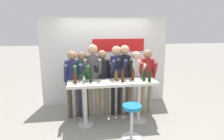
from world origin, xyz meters
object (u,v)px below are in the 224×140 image
at_px(person_center, 102,76).
at_px(person_rightmost, 147,74).
at_px(bar_stool, 132,116).
at_px(wine_bottle_2, 91,76).
at_px(wine_bottle_6, 133,74).
at_px(wine_bottle_5, 144,75).
at_px(person_center_left, 93,72).
at_px(tasting_table, 113,89).
at_px(person_left, 82,77).
at_px(wine_bottle_0, 123,75).
at_px(person_center_right, 116,72).
at_px(wine_bottle_3, 116,75).
at_px(wine_glass_0, 84,78).
at_px(person_far_left, 73,77).
at_px(person_right, 124,72).
at_px(wine_bottle_4, 75,78).
at_px(person_far_right, 136,75).
at_px(wine_bottle_1, 150,76).

relative_size(person_center, person_rightmost, 1.00).
relative_size(bar_stool, wine_bottle_2, 2.27).
bearing_deg(wine_bottle_6, wine_bottle_5, -15.27).
bearing_deg(person_center_left, tasting_table, -42.03).
relative_size(person_left, wine_bottle_0, 5.07).
distance_m(person_center_left, wine_bottle_5, 1.23).
bearing_deg(person_center_right, wine_bottle_2, -151.26).
distance_m(wine_bottle_3, wine_bottle_6, 0.39).
relative_size(person_left, wine_glass_0, 9.35).
height_order(person_center, person_rightmost, person_center).
bearing_deg(person_center, person_left, -176.65).
bearing_deg(wine_bottle_6, person_far_left, 163.68).
height_order(tasting_table, person_center, person_center).
bearing_deg(person_center_right, wine_bottle_5, -42.47).
bearing_deg(person_rightmost, wine_bottle_5, -105.61).
xyz_separation_m(person_right, wine_bottle_0, (-0.15, -0.49, 0.03)).
distance_m(bar_stool, person_center_left, 1.50).
bearing_deg(wine_bottle_0, wine_bottle_2, 174.06).
relative_size(wine_bottle_0, wine_bottle_2, 1.04).
xyz_separation_m(wine_bottle_3, wine_bottle_4, (-0.93, -0.12, -0.00)).
distance_m(person_far_left, person_far_right, 1.59).
bearing_deg(person_left, person_center_left, 2.32).
xyz_separation_m(person_rightmost, wine_bottle_3, (-0.87, -0.37, 0.10)).
height_order(person_center, wine_bottle_0, person_center).
height_order(person_left, wine_bottle_2, person_left).
distance_m(tasting_table, wine_bottle_3, 0.33).
bearing_deg(person_left, tasting_table, -30.64).
distance_m(bar_stool, wine_bottle_2, 1.27).
xyz_separation_m(person_far_left, person_left, (0.23, -0.02, -0.00)).
height_order(person_right, wine_bottle_0, person_right).
bearing_deg(person_center_left, wine_bottle_0, -33.04).
bearing_deg(person_far_right, person_far_left, -172.84).
height_order(wine_bottle_5, wine_bottle_6, wine_bottle_6).
height_order(person_left, wine_bottle_6, person_left).
distance_m(wine_bottle_1, wine_bottle_4, 1.66).
xyz_separation_m(tasting_table, wine_bottle_5, (0.73, -0.02, 0.32)).
xyz_separation_m(tasting_table, person_center_left, (-0.41, 0.44, 0.31)).
height_order(wine_bottle_4, wine_bottle_6, wine_bottle_6).
bearing_deg(wine_bottle_4, person_center_right, 25.37).
bearing_deg(person_far_left, person_far_right, -5.13).
height_order(person_rightmost, wine_bottle_3, person_rightmost).
height_order(person_center_left, wine_bottle_5, person_center_left).
bearing_deg(wine_bottle_3, person_center, 123.85).
height_order(tasting_table, wine_bottle_3, wine_bottle_3).
xyz_separation_m(tasting_table, wine_bottle_4, (-0.83, -0.03, 0.30)).
bearing_deg(wine_bottle_5, person_right, 128.77).
height_order(bar_stool, person_right, person_right).
bearing_deg(wine_glass_0, wine_bottle_0, -0.67).
bearing_deg(wine_bottle_6, tasting_table, -174.10).
bearing_deg(person_center_left, wine_bottle_4, -126.49).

